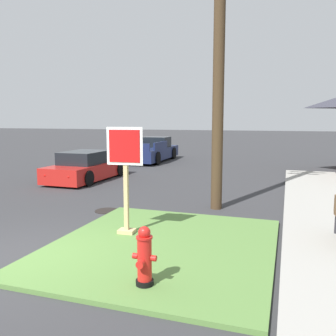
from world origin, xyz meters
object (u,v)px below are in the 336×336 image
at_px(fire_hydrant, 144,258).
at_px(utility_pole, 219,25).
at_px(stop_sign, 126,180).
at_px(manhole_cover, 107,211).
at_px(pickup_truck_navy, 152,151).
at_px(parked_sedan_red, 87,167).

bearing_deg(fire_hydrant, utility_pole, 89.21).
relative_size(stop_sign, manhole_cover, 3.36).
xyz_separation_m(fire_hydrant, pickup_truck_navy, (-6.07, 16.12, 0.10)).
distance_m(stop_sign, utility_pole, 5.19).
xyz_separation_m(pickup_truck_navy, utility_pole, (6.15, -10.75, 4.54)).
height_order(fire_hydrant, stop_sign, stop_sign).
bearing_deg(manhole_cover, parked_sedan_red, 126.64).
height_order(parked_sedan_red, utility_pole, utility_pole).
bearing_deg(manhole_cover, fire_hydrant, -55.42).
distance_m(fire_hydrant, pickup_truck_navy, 17.22).
xyz_separation_m(fire_hydrant, stop_sign, (-1.34, 2.21, 0.76)).
distance_m(parked_sedan_red, pickup_truck_navy, 7.50).
distance_m(manhole_cover, utility_pole, 6.04).
xyz_separation_m(parked_sedan_red, utility_pole, (6.26, -3.25, 4.61)).
bearing_deg(manhole_cover, utility_pole, 23.78).
bearing_deg(stop_sign, utility_pole, 65.89).
distance_m(fire_hydrant, manhole_cover, 5.00).
bearing_deg(parked_sedan_red, manhole_cover, -53.36).
relative_size(pickup_truck_navy, utility_pole, 0.55).
bearing_deg(parked_sedan_red, stop_sign, -52.87).
height_order(fire_hydrant, parked_sedan_red, parked_sedan_red).
xyz_separation_m(manhole_cover, parked_sedan_red, (-3.37, 4.52, 0.53)).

